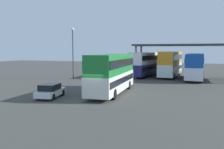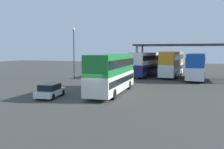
{
  "view_description": "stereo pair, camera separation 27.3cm",
  "coord_description": "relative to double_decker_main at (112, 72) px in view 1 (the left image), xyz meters",
  "views": [
    {
      "loc": [
        8.95,
        -19.04,
        4.51
      ],
      "look_at": [
        0.16,
        4.21,
        2.0
      ],
      "focal_mm": 37.97,
      "sensor_mm": 36.0,
      "label": 1
    },
    {
      "loc": [
        9.2,
        -18.94,
        4.51
      ],
      "look_at": [
        0.16,
        4.21,
        2.0
      ],
      "focal_mm": 37.97,
      "sensor_mm": 36.0,
      "label": 2
    }
  ],
  "objects": [
    {
      "name": "ground_plane",
      "position": [
        -0.16,
        -4.22,
        -2.26
      ],
      "size": [
        140.0,
        140.0,
        0.0
      ],
      "primitive_type": "plane",
      "color": "#40403C"
    },
    {
      "name": "double_decker_near_canopy",
      "position": [
        -0.31,
        18.13,
        0.04
      ],
      "size": [
        4.06,
        11.24,
        4.2
      ],
      "rotation": [
        0.0,
        0.0,
        1.43
      ],
      "color": "navy",
      "rests_on": "ground_plane"
    },
    {
      "name": "double_decker_main",
      "position": [
        0.0,
        0.0,
        0.0
      ],
      "size": [
        3.22,
        10.36,
        4.12
      ],
      "rotation": [
        0.0,
        0.0,
        1.64
      ],
      "color": "silver",
      "rests_on": "ground_plane"
    },
    {
      "name": "lamppost_tall",
      "position": [
        -10.43,
        9.98,
        2.81
      ],
      "size": [
        0.44,
        0.44,
        8.1
      ],
      "color": "#33353A",
      "rests_on": "ground_plane"
    },
    {
      "name": "double_decker_far_right",
      "position": [
        7.91,
        15.92,
        -0.05
      ],
      "size": [
        2.64,
        10.54,
        4.03
      ],
      "rotation": [
        0.0,
        0.0,
        1.56
      ],
      "color": "silver",
      "rests_on": "ground_plane"
    },
    {
      "name": "double_decker_mid_row",
      "position": [
        3.83,
        18.53,
        0.11
      ],
      "size": [
        2.93,
        10.64,
        4.34
      ],
      "rotation": [
        0.0,
        0.0,
        1.53
      ],
      "color": "white",
      "rests_on": "ground_plane"
    },
    {
      "name": "depot_canopy",
      "position": [
        8.69,
        16.86,
        2.93
      ],
      "size": [
        21.54,
        7.94,
        5.52
      ],
      "rotation": [
        0.0,
        0.0,
        0.07
      ],
      "color": "#33353A",
      "rests_on": "ground_plane"
    },
    {
      "name": "parked_hatchback",
      "position": [
        -4.7,
        -4.34,
        -1.59
      ],
      "size": [
        2.29,
        3.97,
        1.35
      ],
      "rotation": [
        0.0,
        0.0,
        1.75
      ],
      "color": "silver",
      "rests_on": "ground_plane"
    }
  ]
}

